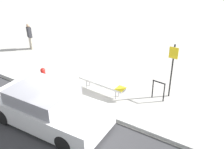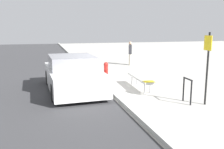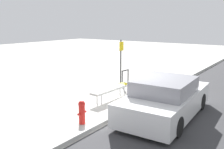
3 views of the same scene
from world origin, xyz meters
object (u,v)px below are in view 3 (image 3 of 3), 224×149
object	(u,v)px
fire_hydrant	(82,111)
parked_car_near	(166,99)
bench	(111,89)
sign_post	(121,58)
bike_rack	(125,76)

from	to	relation	value
fire_hydrant	parked_car_near	distance (m)	2.86
bench	parked_car_near	world-z (taller)	parked_car_near
bench	sign_post	distance (m)	2.95
sign_post	parked_car_near	distance (m)	4.98
fire_hydrant	bench	bearing A→B (deg)	15.83
bike_rack	parked_car_near	xyz separation A→B (m)	(-2.76, -3.39, 0.12)
bike_rack	fire_hydrant	bearing A→B (deg)	-163.05
bike_rack	parked_car_near	bearing A→B (deg)	-129.23
sign_post	fire_hydrant	size ratio (longest dim) A/B	3.01
bike_rack	parked_car_near	world-z (taller)	parked_car_near
parked_car_near	bench	bearing A→B (deg)	75.90
bench	bike_rack	xyz separation A→B (m)	(2.22, 0.73, 0.06)
parked_car_near	fire_hydrant	bearing A→B (deg)	135.84
bike_rack	bench	bearing A→B (deg)	-161.73
bench	sign_post	world-z (taller)	sign_post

